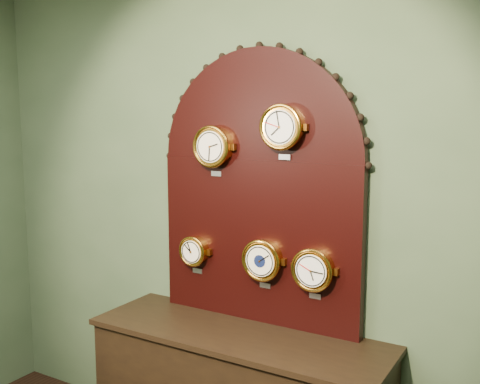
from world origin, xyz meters
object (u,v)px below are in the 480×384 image
Objects in this scene: display_board at (259,179)px; arabic_clock at (282,127)px; barometer at (263,260)px; tide_clock at (313,270)px; roman_clock at (213,147)px; hygrometer at (194,251)px.

arabic_clock is (0.17, -0.07, 0.29)m from display_board.
barometer reaches higher than tide_clock.
arabic_clock is at bearing -0.01° from roman_clock.
roman_clock is at bearing -0.63° from hygrometer.
roman_clock is 1.01× the size of barometer.
barometer is (-0.11, 0.00, -0.71)m from arabic_clock.
hygrometer is at bearing 179.90° from tide_clock.
roman_clock reaches higher than tide_clock.
roman_clock is 0.44m from arabic_clock.
roman_clock reaches higher than hygrometer.
display_board reaches higher than hygrometer.
roman_clock is at bearing -179.99° from tide_clock.
barometer is at bearing 179.98° from arabic_clock.
hygrometer is 0.82× the size of barometer.
tide_clock is (0.61, 0.00, -0.61)m from roman_clock.
barometer is at bearing -46.89° from display_board.
arabic_clock reaches higher than tide_clock.
barometer is 1.01× the size of tide_clock.
tide_clock is at bearing 0.04° from barometer.
tide_clock reaches higher than hygrometer.
display_board is 0.59m from hygrometer.
display_board reaches higher than barometer.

